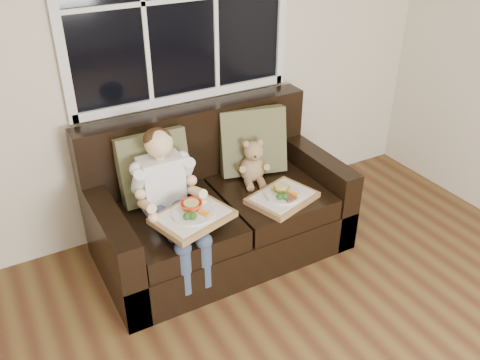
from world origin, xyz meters
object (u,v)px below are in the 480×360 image
child (168,191)px  tray_left (193,215)px  teddy_bear (253,164)px  loveseat (217,209)px  tray_right (282,197)px

child → tray_left: bearing=-74.9°
child → teddy_bear: size_ratio=2.68×
loveseat → tray_right: size_ratio=3.38×
child → tray_left: child is taller
tray_left → tray_right: tray_left is taller
tray_left → child: bearing=88.8°
loveseat → tray_right: 0.49m
child → tray_right: 0.77m
child → tray_right: size_ratio=1.75×
tray_left → tray_right: 0.68m
child → tray_right: bearing=-14.1°
loveseat → child: bearing=-163.0°
loveseat → tray_right: loveseat is taller
teddy_bear → tray_right: bearing=-65.7°
loveseat → tray_right: bearing=-42.0°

